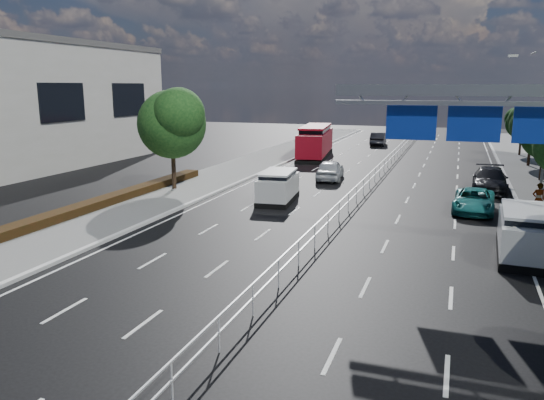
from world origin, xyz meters
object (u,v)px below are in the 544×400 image
(overhead_gantry, at_px, (495,117))
(parked_car_dark, at_px, (490,180))
(near_car_dark, at_px, (378,139))
(parked_car_teal, at_px, (474,201))
(pedestrian_a, at_px, (538,199))
(red_bus, at_px, (315,141))
(silver_minivan, at_px, (526,233))
(near_car_silver, at_px, (330,170))
(white_minivan, at_px, (278,187))

(overhead_gantry, relative_size, parked_car_dark, 1.95)
(overhead_gantry, bearing_deg, near_car_dark, 104.19)
(near_car_dark, height_order, parked_car_teal, near_car_dark)
(near_car_dark, height_order, parked_car_dark, parked_car_dark)
(overhead_gantry, distance_m, pedestrian_a, 9.34)
(red_bus, height_order, silver_minivan, red_bus)
(near_car_dark, distance_m, parked_car_dark, 27.41)
(near_car_silver, bearing_deg, overhead_gantry, 116.62)
(overhead_gantry, relative_size, white_minivan, 2.31)
(white_minivan, height_order, silver_minivan, silver_minivan)
(white_minivan, distance_m, pedestrian_a, 14.07)
(near_car_silver, distance_m, parked_car_teal, 12.21)
(white_minivan, bearing_deg, pedestrian_a, -3.73)
(parked_car_dark, bearing_deg, overhead_gantry, -91.79)
(near_car_dark, xyz_separation_m, silver_minivan, (11.60, -39.30, 0.23))
(overhead_gantry, distance_m, white_minivan, 14.02)
(overhead_gantry, distance_m, near_car_dark, 41.24)
(overhead_gantry, height_order, near_car_silver, overhead_gantry)
(parked_car_dark, xyz_separation_m, pedestrian_a, (2.01, -6.92, 0.25))
(near_car_dark, relative_size, pedestrian_a, 2.60)
(near_car_silver, relative_size, parked_car_dark, 0.84)
(near_car_silver, bearing_deg, near_car_dark, -96.32)
(near_car_silver, distance_m, parked_car_dark, 10.88)
(overhead_gantry, distance_m, red_bus, 30.92)
(white_minivan, distance_m, silver_minivan, 14.37)
(near_car_dark, relative_size, silver_minivan, 0.93)
(near_car_silver, bearing_deg, pedestrian_a, 142.49)
(parked_car_teal, distance_m, parked_car_dark, 6.61)
(silver_minivan, bearing_deg, overhead_gantry, -163.20)
(overhead_gantry, distance_m, near_car_silver, 18.96)
(pedestrian_a, bearing_deg, parked_car_teal, -20.06)
(near_car_dark, bearing_deg, pedestrian_a, 108.25)
(white_minivan, relative_size, red_bus, 0.42)
(near_car_silver, relative_size, near_car_dark, 0.97)
(parked_car_dark, bearing_deg, red_bus, 141.67)
(near_car_dark, height_order, pedestrian_a, pedestrian_a)
(overhead_gantry, xyz_separation_m, pedestrian_a, (2.86, 7.62, -4.60))
(overhead_gantry, height_order, pedestrian_a, overhead_gantry)
(overhead_gantry, xyz_separation_m, parked_car_teal, (-0.24, 8.02, -4.97))
(near_car_silver, xyz_separation_m, parked_car_dark, (10.84, -0.83, 0.01))
(overhead_gantry, bearing_deg, near_car_silver, 123.04)
(parked_car_dark, bearing_deg, silver_minivan, -85.57)
(silver_minivan, relative_size, parked_car_dark, 0.92)
(red_bus, distance_m, near_car_dark, 13.26)
(near_car_dark, relative_size, parked_car_dark, 0.86)
(red_bus, height_order, pedestrian_a, red_bus)
(overhead_gantry, relative_size, near_car_dark, 2.26)
(red_bus, distance_m, pedestrian_a, 25.97)
(parked_car_teal, xyz_separation_m, pedestrian_a, (3.10, -0.40, 0.38))
(overhead_gantry, bearing_deg, parked_car_teal, 91.71)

